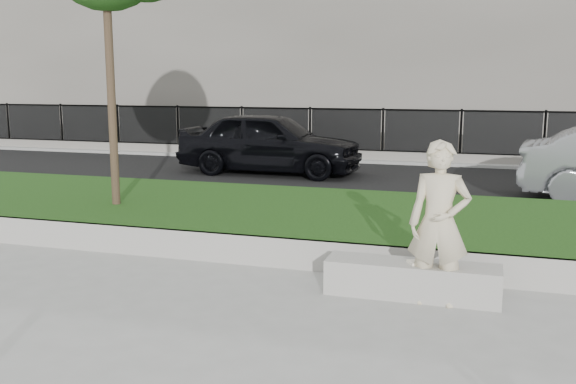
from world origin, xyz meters
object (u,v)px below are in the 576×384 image
(stone_bench, at_px, (412,280))
(book, at_px, (419,262))
(man, at_px, (439,224))
(car_dark, at_px, (270,142))

(stone_bench, height_order, book, book)
(man, distance_m, book, 0.55)
(book, relative_size, car_dark, 0.05)
(stone_bench, relative_size, car_dark, 0.41)
(man, xyz_separation_m, car_dark, (-4.84, 8.58, -0.06))
(car_dark, bearing_deg, man, -149.01)
(stone_bench, distance_m, car_dark, 9.61)
(man, xyz_separation_m, book, (-0.21, 0.14, -0.49))
(car_dark, bearing_deg, book, -149.67)
(book, distance_m, car_dark, 9.64)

